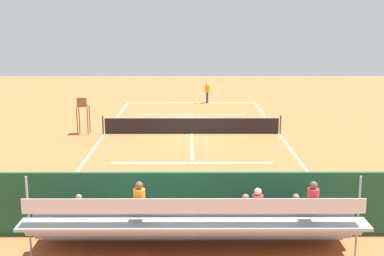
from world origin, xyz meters
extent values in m
plane|color=#BC6033|center=(0.00, 0.00, 0.00)|extent=(60.00, 60.00, 0.00)
cube|color=white|center=(0.00, -11.00, 0.00)|extent=(10.00, 0.10, 0.01)
cube|color=white|center=(0.00, 11.00, 0.00)|extent=(10.00, 0.10, 0.01)
cube|color=white|center=(-5.00, 0.00, 0.00)|extent=(0.10, 22.00, 0.01)
cube|color=white|center=(5.00, 0.00, 0.00)|extent=(0.10, 22.00, 0.01)
cube|color=white|center=(0.00, -6.05, 0.00)|extent=(7.50, 0.10, 0.01)
cube|color=white|center=(0.00, 6.05, 0.00)|extent=(7.50, 0.10, 0.01)
cube|color=white|center=(0.00, 0.00, 0.00)|extent=(0.10, 12.10, 0.01)
cube|color=white|center=(0.00, -11.00, 0.00)|extent=(0.10, 0.30, 0.01)
cube|color=black|center=(0.00, 0.00, 0.46)|extent=(10.00, 0.02, 0.91)
cube|color=white|center=(0.00, 0.00, 0.94)|extent=(10.00, 0.04, 0.06)
cylinder|color=#2D5133|center=(-5.10, 0.00, 0.54)|extent=(0.10, 0.10, 1.07)
cylinder|color=#2D5133|center=(5.10, 0.00, 0.54)|extent=(0.10, 0.10, 1.07)
cube|color=#1E4C2D|center=(0.00, 14.00, 1.00)|extent=(18.00, 0.16, 2.00)
cube|color=#9EA0A5|center=(0.00, 14.35, 0.23)|extent=(9.00, 0.10, 0.45)
cube|color=#9EA0A5|center=(0.00, 14.70, 0.41)|extent=(9.00, 0.80, 0.08)
cube|color=#9EA0A5|center=(0.00, 14.32, 0.23)|extent=(9.00, 0.04, 0.45)
cube|color=silver|center=(0.00, 14.80, 0.83)|extent=(8.60, 0.36, 0.04)
cube|color=silver|center=(0.00, 14.98, 1.03)|extent=(8.60, 0.03, 0.36)
cube|color=#9EA0A5|center=(0.00, 15.50, 0.86)|extent=(9.00, 0.80, 0.08)
cube|color=#9EA0A5|center=(0.00, 15.12, 0.68)|extent=(9.00, 0.04, 0.45)
cube|color=silver|center=(0.00, 15.60, 1.28)|extent=(8.60, 0.36, 0.04)
cube|color=silver|center=(0.00, 15.78, 1.48)|extent=(8.60, 0.03, 0.36)
cube|color=#9EA0A5|center=(0.00, 16.30, 1.31)|extent=(9.00, 0.80, 0.08)
cube|color=#9EA0A5|center=(0.00, 15.92, 1.12)|extent=(9.00, 0.04, 0.45)
cube|color=silver|center=(0.00, 16.40, 1.73)|extent=(8.60, 0.36, 0.04)
cube|color=silver|center=(0.00, 16.58, 1.93)|extent=(8.60, 0.03, 0.36)
cylinder|color=#9EA0A5|center=(-4.50, 15.50, 1.18)|extent=(0.06, 0.06, 2.35)
cylinder|color=#9EA0A5|center=(4.50, 15.50, 1.18)|extent=(0.06, 0.06, 2.35)
cube|color=#2D2D33|center=(-2.94, 14.63, 0.87)|extent=(0.32, 0.40, 0.12)
cylinder|color=black|center=(-2.94, 14.75, 1.16)|extent=(0.30, 0.30, 0.45)
sphere|color=#8C6647|center=(-2.94, 14.75, 1.48)|extent=(0.20, 0.20, 0.20)
cube|color=#2D2D33|center=(-1.50, 14.63, 0.87)|extent=(0.32, 0.40, 0.12)
cylinder|color=blue|center=(-1.50, 14.75, 1.16)|extent=(0.30, 0.30, 0.45)
sphere|color=#8C6647|center=(-1.50, 14.75, 1.48)|extent=(0.20, 0.20, 0.20)
cube|color=#2D2D33|center=(3.28, 14.63, 0.87)|extent=(0.32, 0.40, 0.12)
cylinder|color=#9399A3|center=(3.28, 14.75, 1.16)|extent=(0.30, 0.30, 0.45)
sphere|color=#8C6647|center=(3.28, 14.75, 1.48)|extent=(0.20, 0.20, 0.20)
cube|color=#2D2D33|center=(-1.73, 15.43, 1.32)|extent=(0.32, 0.40, 0.12)
cylinder|color=red|center=(-1.73, 15.55, 1.60)|extent=(0.30, 0.30, 0.45)
sphere|color=beige|center=(-1.73, 15.55, 1.93)|extent=(0.20, 0.20, 0.20)
cube|color=#2D2D33|center=(-3.02, 16.23, 1.77)|extent=(0.32, 0.40, 0.12)
cylinder|color=red|center=(-3.02, 16.35, 2.06)|extent=(0.30, 0.30, 0.45)
sphere|color=brown|center=(-3.02, 16.35, 2.38)|extent=(0.20, 0.20, 0.20)
cube|color=#2D2D33|center=(1.38, 16.23, 1.77)|extent=(0.32, 0.40, 0.12)
cylinder|color=orange|center=(1.38, 16.35, 2.06)|extent=(0.30, 0.30, 0.45)
sphere|color=brown|center=(1.38, 16.35, 2.38)|extent=(0.20, 0.20, 0.20)
cylinder|color=brown|center=(5.90, -0.27, 0.80)|extent=(0.07, 0.07, 1.60)
cylinder|color=brown|center=(6.50, -0.27, 0.80)|extent=(0.07, 0.07, 1.60)
cylinder|color=brown|center=(5.90, 0.33, 0.80)|extent=(0.07, 0.07, 1.60)
cylinder|color=brown|center=(6.50, 0.33, 0.80)|extent=(0.07, 0.07, 1.60)
cube|color=brown|center=(6.20, 0.03, 1.63)|extent=(0.56, 0.56, 0.06)
cube|color=brown|center=(6.20, 0.27, 1.90)|extent=(0.56, 0.06, 0.48)
cube|color=brown|center=(5.94, 0.03, 1.78)|extent=(0.04, 0.48, 0.04)
cube|color=brown|center=(6.46, 0.03, 1.78)|extent=(0.04, 0.48, 0.04)
cube|color=#234C2D|center=(-2.61, 13.20, 0.45)|extent=(1.80, 0.40, 0.05)
cylinder|color=#234C2D|center=(-3.36, 13.20, 0.23)|extent=(0.06, 0.06, 0.45)
cylinder|color=#234C2D|center=(-1.86, 13.20, 0.23)|extent=(0.06, 0.06, 0.45)
cube|color=#234C2D|center=(-2.61, 13.38, 0.75)|extent=(1.80, 0.04, 0.36)
cube|color=#334C8C|center=(-0.70, 13.40, 0.18)|extent=(0.90, 0.36, 0.36)
cylinder|color=navy|center=(-1.27, -11.05, 0.42)|extent=(0.14, 0.14, 0.85)
cylinder|color=navy|center=(-1.23, -10.83, 0.42)|extent=(0.14, 0.14, 0.85)
cylinder|color=orange|center=(-1.25, -10.94, 1.15)|extent=(0.43, 0.43, 0.60)
sphere|color=beige|center=(-1.25, -10.94, 1.56)|extent=(0.22, 0.22, 0.22)
cylinder|color=beige|center=(-1.20, -10.72, 1.65)|extent=(0.26, 0.14, 0.55)
cylinder|color=beige|center=(-1.30, -11.15, 1.18)|extent=(0.11, 0.11, 0.50)
cylinder|color=black|center=(-0.33, -10.68, 0.01)|extent=(0.28, 0.10, 0.03)
torus|color=#D8CC4C|center=(-0.59, -10.74, 0.01)|extent=(0.37, 0.37, 0.02)
cylinder|color=white|center=(-0.59, -10.74, 0.01)|extent=(0.25, 0.25, 0.00)
sphere|color=#CCDB33|center=(-3.10, -8.79, 0.03)|extent=(0.07, 0.07, 0.07)
camera|label=1|loc=(0.09, 28.55, 6.48)|focal=47.59mm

